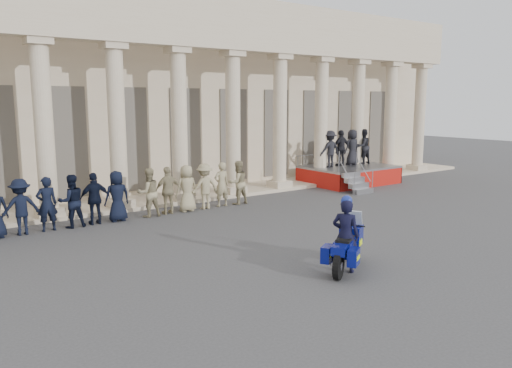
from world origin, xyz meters
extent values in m
plane|color=#39393C|center=(0.00, 0.00, 0.00)|extent=(90.00, 90.00, 0.00)
cube|color=#C4B193|center=(0.00, 15.00, 4.50)|extent=(40.00, 10.00, 9.00)
cube|color=#C4B193|center=(0.00, 8.80, 0.07)|extent=(40.00, 2.60, 0.15)
cube|color=#C4B193|center=(0.00, 8.00, 6.79)|extent=(35.80, 1.00, 1.00)
cube|color=#C4B193|center=(0.00, 8.00, 7.89)|extent=(35.80, 1.00, 1.20)
cube|color=#C4B193|center=(-3.90, 8.00, 0.30)|extent=(0.90, 0.90, 0.30)
cylinder|color=#C4B193|center=(-3.90, 8.00, 3.25)|extent=(0.64, 0.64, 5.60)
cube|color=#C4B193|center=(-3.90, 8.00, 6.17)|extent=(0.85, 0.85, 0.24)
cube|color=#C4B193|center=(-1.30, 8.00, 0.30)|extent=(0.90, 0.90, 0.30)
cylinder|color=#C4B193|center=(-1.30, 8.00, 3.25)|extent=(0.64, 0.64, 5.60)
cube|color=#C4B193|center=(-1.30, 8.00, 6.17)|extent=(0.85, 0.85, 0.24)
cube|color=#C4B193|center=(1.30, 8.00, 0.30)|extent=(0.90, 0.90, 0.30)
cylinder|color=#C4B193|center=(1.30, 8.00, 3.25)|extent=(0.64, 0.64, 5.60)
cube|color=#C4B193|center=(1.30, 8.00, 6.17)|extent=(0.85, 0.85, 0.24)
cube|color=#C4B193|center=(3.90, 8.00, 0.30)|extent=(0.90, 0.90, 0.30)
cylinder|color=#C4B193|center=(3.90, 8.00, 3.25)|extent=(0.64, 0.64, 5.60)
cube|color=#C4B193|center=(3.90, 8.00, 6.17)|extent=(0.85, 0.85, 0.24)
cube|color=#C4B193|center=(6.50, 8.00, 0.30)|extent=(0.90, 0.90, 0.30)
cylinder|color=#C4B193|center=(6.50, 8.00, 3.25)|extent=(0.64, 0.64, 5.60)
cube|color=#C4B193|center=(6.50, 8.00, 6.17)|extent=(0.85, 0.85, 0.24)
cube|color=#C4B193|center=(9.10, 8.00, 0.30)|extent=(0.90, 0.90, 0.30)
cylinder|color=#C4B193|center=(9.10, 8.00, 3.25)|extent=(0.64, 0.64, 5.60)
cube|color=#C4B193|center=(9.10, 8.00, 6.17)|extent=(0.85, 0.85, 0.24)
cube|color=#C4B193|center=(11.70, 8.00, 0.30)|extent=(0.90, 0.90, 0.30)
cylinder|color=#C4B193|center=(11.70, 8.00, 3.25)|extent=(0.64, 0.64, 5.60)
cube|color=#C4B193|center=(11.70, 8.00, 6.17)|extent=(0.85, 0.85, 0.24)
cube|color=#C4B193|center=(14.30, 8.00, 0.30)|extent=(0.90, 0.90, 0.30)
cylinder|color=#C4B193|center=(14.30, 8.00, 3.25)|extent=(0.64, 0.64, 5.60)
cube|color=#C4B193|center=(14.30, 8.00, 6.17)|extent=(0.85, 0.85, 0.24)
cube|color=#C4B193|center=(16.90, 8.00, 0.30)|extent=(0.90, 0.90, 0.30)
cylinder|color=#C4B193|center=(16.90, 8.00, 3.25)|extent=(0.64, 0.64, 5.60)
cube|color=#C4B193|center=(16.90, 8.00, 6.17)|extent=(0.85, 0.85, 0.24)
cube|color=black|center=(-2.60, 10.02, 2.55)|extent=(1.30, 0.12, 4.20)
cube|color=black|center=(0.00, 10.02, 2.55)|extent=(1.30, 0.12, 4.20)
cube|color=black|center=(2.60, 10.02, 2.55)|extent=(1.30, 0.12, 4.20)
cube|color=black|center=(5.20, 10.02, 2.55)|extent=(1.30, 0.12, 4.20)
cube|color=black|center=(7.80, 10.02, 2.55)|extent=(1.30, 0.12, 4.20)
cube|color=black|center=(10.40, 10.02, 2.55)|extent=(1.30, 0.12, 4.20)
cube|color=black|center=(13.00, 10.02, 2.55)|extent=(1.30, 0.12, 4.20)
cube|color=black|center=(15.60, 10.02, 2.55)|extent=(1.30, 0.12, 4.20)
imported|color=black|center=(-5.11, 6.38, 0.89)|extent=(1.15, 0.66, 1.79)
imported|color=black|center=(-4.33, 6.38, 0.89)|extent=(0.65, 0.43, 1.79)
imported|color=black|center=(-3.56, 6.38, 0.89)|extent=(0.87, 0.68, 1.79)
imported|color=black|center=(-2.78, 6.38, 0.89)|extent=(1.05, 0.44, 1.79)
imported|color=black|center=(-2.00, 6.38, 0.89)|extent=(0.87, 0.57, 1.79)
imported|color=gray|center=(-0.83, 6.38, 0.89)|extent=(0.87, 0.68, 1.79)
imported|color=gray|center=(-0.05, 6.38, 0.89)|extent=(1.05, 0.44, 1.79)
imported|color=gray|center=(0.73, 6.38, 0.89)|extent=(0.87, 0.57, 1.79)
imported|color=gray|center=(1.51, 6.38, 0.89)|extent=(1.15, 0.66, 1.79)
imported|color=gray|center=(2.28, 6.38, 0.89)|extent=(0.65, 0.43, 1.79)
imported|color=gray|center=(3.06, 6.38, 0.89)|extent=(0.87, 0.68, 1.79)
cube|color=gray|center=(10.66, 7.51, 0.85)|extent=(4.46, 3.19, 0.10)
cube|color=#99130C|center=(10.66, 5.93, 0.40)|extent=(4.46, 0.04, 0.80)
cube|color=#99130C|center=(8.44, 7.51, 0.40)|extent=(0.04, 3.19, 0.80)
cube|color=#99130C|center=(12.87, 7.51, 0.40)|extent=(0.04, 3.19, 0.80)
cube|color=gray|center=(9.02, 5.01, 0.11)|extent=(1.10, 0.28, 0.23)
cube|color=gray|center=(9.02, 5.29, 0.34)|extent=(1.10, 0.28, 0.23)
cube|color=gray|center=(9.02, 5.57, 0.56)|extent=(1.10, 0.28, 0.23)
cube|color=gray|center=(9.02, 5.85, 0.79)|extent=(1.10, 0.28, 0.23)
cylinder|color=gray|center=(10.66, 9.05, 1.40)|extent=(4.46, 0.04, 0.04)
imported|color=black|center=(9.46, 7.71, 1.82)|extent=(1.18, 0.68, 1.83)
imported|color=black|center=(10.26, 7.71, 1.82)|extent=(1.07, 0.45, 1.83)
imported|color=black|center=(11.06, 7.71, 1.82)|extent=(0.90, 0.58, 1.83)
imported|color=black|center=(11.86, 7.71, 1.82)|extent=(0.89, 0.69, 1.83)
cylinder|color=black|center=(1.42, -1.56, 0.33)|extent=(0.64, 0.46, 0.66)
cylinder|color=black|center=(0.14, -2.34, 0.33)|extent=(0.64, 0.46, 0.66)
cube|color=navy|center=(0.82, -1.92, 0.62)|extent=(1.20, 0.95, 0.38)
cube|color=navy|center=(1.25, -1.67, 0.78)|extent=(0.74, 0.73, 0.45)
cube|color=silver|center=(1.25, -1.67, 0.55)|extent=(0.34, 0.37, 0.12)
cube|color=#B2BFCC|center=(1.40, -1.58, 1.12)|extent=(0.42, 0.50, 0.53)
cube|color=black|center=(0.65, -2.03, 0.82)|extent=(0.73, 0.63, 0.10)
cube|color=navy|center=(0.18, -2.31, 0.70)|extent=(0.47, 0.47, 0.22)
cube|color=navy|center=(0.43, -2.53, 0.55)|extent=(0.50, 0.42, 0.40)
cube|color=#D5F30C|center=(0.43, -2.53, 0.55)|extent=(0.38, 0.36, 0.10)
cube|color=navy|center=(0.10, -1.99, 0.55)|extent=(0.50, 0.42, 0.40)
cube|color=#D5F30C|center=(0.10, -1.99, 0.55)|extent=(0.38, 0.36, 0.10)
cylinder|color=silver|center=(0.27, -1.98, 0.30)|extent=(0.56, 0.40, 0.10)
cylinder|color=black|center=(1.25, -1.67, 1.02)|extent=(0.39, 0.62, 0.04)
imported|color=black|center=(0.70, -2.00, 0.91)|extent=(0.72, 0.80, 1.83)
sphere|color=navy|center=(0.70, -2.00, 1.78)|extent=(0.28, 0.28, 0.28)
camera|label=1|loc=(-8.00, -10.38, 4.16)|focal=35.00mm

